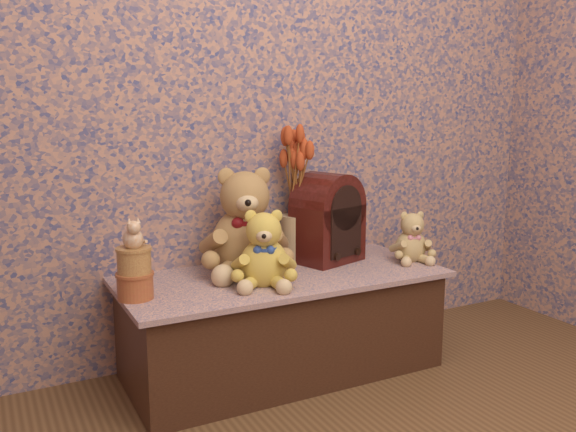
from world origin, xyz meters
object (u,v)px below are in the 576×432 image
cathedral_radio (328,217)px  ceramic_vase (295,238)px  teddy_large (244,216)px  cat_figurine (133,232)px  biscuit_tin_lower (135,286)px  teddy_small (411,234)px  teddy_medium (264,244)px

cathedral_radio → ceramic_vase: bearing=134.9°
teddy_large → cat_figurine: bearing=-144.8°
ceramic_vase → biscuit_tin_lower: (-0.73, -0.21, -0.05)m
ceramic_vase → cat_figurine: cat_figurine is taller
cathedral_radio → ceramic_vase: 0.17m
teddy_small → biscuit_tin_lower: bearing=-162.2°
biscuit_tin_lower → teddy_small: bearing=-0.6°
teddy_medium → cat_figurine: teddy_medium is taller
biscuit_tin_lower → cathedral_radio: bearing=9.6°
cathedral_radio → cat_figurine: size_ratio=3.40×
teddy_medium → cathedral_radio: 0.43m
cathedral_radio → biscuit_tin_lower: (-0.85, -0.14, -0.14)m
ceramic_vase → biscuit_tin_lower: bearing=-164.1°
teddy_small → cat_figurine: 1.18m
teddy_small → ceramic_vase: (-0.44, 0.22, -0.02)m
biscuit_tin_lower → cat_figurine: bearing=0.0°
teddy_large → cat_figurine: 0.50m
teddy_medium → teddy_small: bearing=27.1°
teddy_medium → cat_figurine: bearing=-160.8°
teddy_large → cathedral_radio: bearing=15.7°
cathedral_radio → ceramic_vase: cathedral_radio is taller
biscuit_tin_lower → ceramic_vase: bearing=15.9°
teddy_medium → cathedral_radio: cathedral_radio is taller
teddy_large → biscuit_tin_lower: size_ratio=3.65×
teddy_large → cat_figurine: (-0.47, -0.15, 0.01)m
teddy_large → teddy_medium: (-0.01, -0.20, -0.07)m
teddy_large → ceramic_vase: size_ratio=2.26×
teddy_large → biscuit_tin_lower: bearing=-144.8°
teddy_small → cat_figurine: size_ratio=2.06×
teddy_medium → cathedral_radio: size_ratio=0.80×
teddy_medium → biscuit_tin_lower: teddy_medium is taller
cathedral_radio → biscuit_tin_lower: 0.87m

